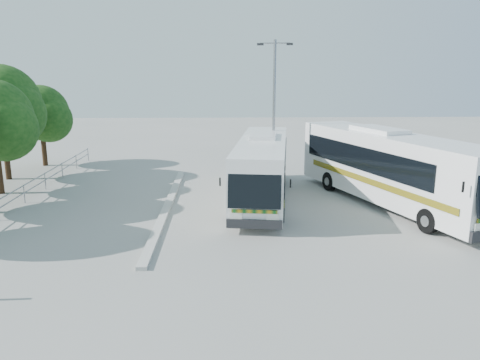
{
  "coord_description": "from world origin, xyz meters",
  "views": [
    {
      "loc": [
        0.66,
        -21.38,
        6.85
      ],
      "look_at": [
        1.44,
        1.62,
        1.49
      ],
      "focal_mm": 35.0,
      "sensor_mm": 36.0,
      "label": 1
    }
  ],
  "objects_px": {
    "coach_main": "(262,167)",
    "lamppost": "(274,106)",
    "tree_far_d": "(2,105)",
    "tree_far_e": "(42,113)",
    "coach_adjacent": "(390,167)"
  },
  "relations": [
    {
      "from": "tree_far_d",
      "to": "tree_far_e",
      "type": "distance_m",
      "value": 4.65
    },
    {
      "from": "coach_main",
      "to": "lamppost",
      "type": "height_order",
      "value": "lamppost"
    },
    {
      "from": "tree_far_d",
      "to": "tree_far_e",
      "type": "relative_size",
      "value": 1.24
    },
    {
      "from": "coach_main",
      "to": "lamppost",
      "type": "distance_m",
      "value": 5.03
    },
    {
      "from": "tree_far_e",
      "to": "coach_main",
      "type": "height_order",
      "value": "tree_far_e"
    },
    {
      "from": "tree_far_d",
      "to": "tree_far_e",
      "type": "bearing_deg",
      "value": 81.37
    },
    {
      "from": "tree_far_e",
      "to": "lamppost",
      "type": "distance_m",
      "value": 17.45
    },
    {
      "from": "tree_far_e",
      "to": "coach_adjacent",
      "type": "bearing_deg",
      "value": -27.3
    },
    {
      "from": "lamppost",
      "to": "tree_far_d",
      "type": "bearing_deg",
      "value": -175.99
    },
    {
      "from": "tree_far_e",
      "to": "lamppost",
      "type": "height_order",
      "value": "lamppost"
    },
    {
      "from": "tree_far_d",
      "to": "tree_far_e",
      "type": "xyz_separation_m",
      "value": [
        0.68,
        4.5,
        -0.93
      ]
    },
    {
      "from": "coach_adjacent",
      "to": "tree_far_d",
      "type": "bearing_deg",
      "value": 144.17
    },
    {
      "from": "tree_far_e",
      "to": "coach_main",
      "type": "relative_size",
      "value": 0.49
    },
    {
      "from": "tree_far_d",
      "to": "lamppost",
      "type": "xyz_separation_m",
      "value": [
        17.0,
        -1.62,
        -0.02
      ]
    },
    {
      "from": "tree_far_e",
      "to": "coach_adjacent",
      "type": "relative_size",
      "value": 0.44
    }
  ]
}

